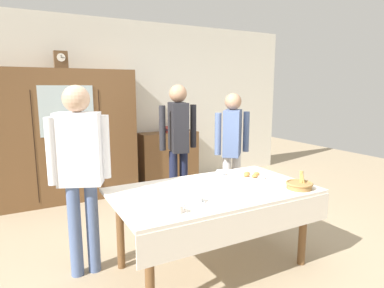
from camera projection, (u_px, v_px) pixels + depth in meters
ground_plane at (202, 256)px, 3.23m from camera, size 12.00×12.00×0.00m
back_wall at (121, 106)px, 5.30m from camera, size 6.40×0.10×2.70m
dining_table at (215, 200)px, 2.91m from camera, size 1.80×1.03×0.75m
wall_cabinet at (67, 136)px, 4.69m from camera, size 1.97×0.46×1.91m
mantel_clock at (61, 60)px, 4.50m from camera, size 0.18×0.11×0.24m
bookshelf_low at (169, 158)px, 5.58m from camera, size 0.99×0.35×0.90m
book_stack at (168, 129)px, 5.50m from camera, size 0.17×0.22×0.09m
tea_cup_far_right at (220, 174)px, 3.35m from camera, size 0.13×0.13×0.06m
tea_cup_center at (197, 200)px, 2.57m from camera, size 0.13×0.13×0.06m
tea_cup_near_left at (178, 210)px, 2.36m from camera, size 0.13×0.13×0.06m
bread_basket at (299, 185)px, 2.93m from camera, size 0.24×0.24×0.16m
pastry_plate at (251, 176)px, 3.31m from camera, size 0.28×0.28×0.05m
spoon_near_right at (240, 187)px, 2.97m from camera, size 0.12×0.02×0.01m
spoon_center at (143, 198)px, 2.68m from camera, size 0.12×0.02×0.01m
spoon_mid_left at (152, 185)px, 3.04m from camera, size 0.12×0.02×0.01m
person_beside_shelf at (232, 142)px, 4.19m from camera, size 0.52×0.40×1.58m
person_behind_table_left at (80, 163)px, 2.77m from camera, size 0.52×0.32×1.67m
person_behind_table_right at (178, 136)px, 4.19m from camera, size 0.52×0.40×1.69m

